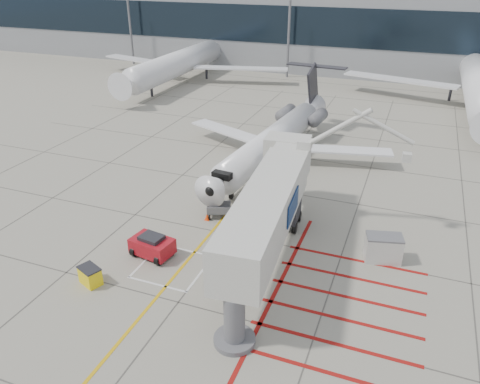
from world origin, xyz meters
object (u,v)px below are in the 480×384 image
at_px(pushback_tug, 152,245).
at_px(spill_bin, 90,275).
at_px(regional_jet, 264,133).
at_px(jet_bridge, 266,219).

xyz_separation_m(pushback_tug, spill_bin, (-1.98, -4.02, -0.22)).
height_order(regional_jet, jet_bridge, jet_bridge).
bearing_deg(regional_jet, jet_bridge, -65.88).
height_order(jet_bridge, spill_bin, jet_bridge).
bearing_deg(pushback_tug, spill_bin, -107.44).
distance_m(jet_bridge, spill_bin, 11.25).
relative_size(jet_bridge, spill_bin, 14.06).
bearing_deg(spill_bin, regional_jet, 99.95).
xyz_separation_m(jet_bridge, pushback_tug, (-7.52, -1.06, -2.99)).
distance_m(regional_jet, pushback_tug, 16.53).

